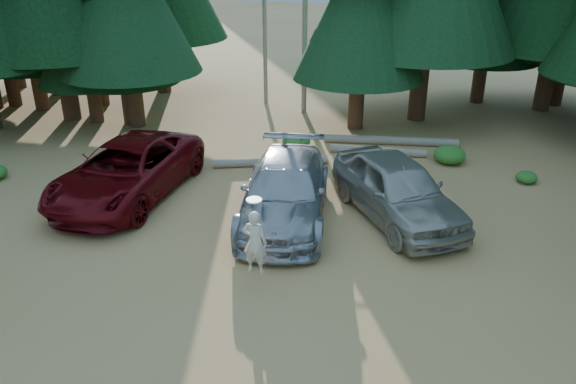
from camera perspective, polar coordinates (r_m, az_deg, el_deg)
name	(u,v)px	position (r m, az deg, el deg)	size (l,w,h in m)	color
ground	(246,276)	(14.24, -4.28, -8.50)	(160.00, 160.00, 0.00)	#A37A45
forest_belt_north	(288,108)	(27.95, 0.00, 8.48)	(36.00, 7.00, 22.00)	black
snag_back	(264,0)	(28.10, -2.43, 18.94)	(0.20, 0.20, 10.00)	gray
red_pickup	(127,170)	(18.75, -16.03, 2.12)	(2.97, 6.43, 1.79)	#5E080C
silver_minivan_center	(285,191)	(16.61, -0.30, 0.11)	(2.44, 6.01, 1.74)	#A1A5A9
silver_minivan_right	(397,189)	(16.92, 11.01, 0.33)	(2.21, 5.48, 1.87)	#A8A295
frisbee_player	(255,242)	(13.29, -3.38, -5.08)	(0.68, 0.53, 1.92)	beige
log_left	(271,162)	(20.76, -1.77, 3.09)	(0.30, 0.30, 4.23)	gray
log_mid	(378,151)	(22.11, 9.13, 4.15)	(0.30, 0.30, 3.69)	gray
log_right	(390,141)	(23.28, 10.37, 5.17)	(0.34, 0.34, 5.38)	gray
shrub_far_left	(168,161)	(20.95, -12.10, 3.08)	(0.97, 0.97, 0.53)	#306B20
shrub_left	(153,136)	(23.85, -13.55, 5.53)	(0.87, 0.87, 0.48)	#306B20
shrub_center_left	(296,141)	(22.41, 0.84, 5.19)	(1.13, 1.13, 0.62)	#306B20
shrub_center_right	(306,157)	(20.92, 1.84, 3.54)	(0.89, 0.89, 0.49)	#306B20
shrub_right	(373,171)	(19.84, 8.59, 2.13)	(0.97, 0.97, 0.54)	#306B20
shrub_far_right	(450,155)	(21.80, 16.09, 3.67)	(1.18, 1.18, 0.65)	#306B20
shrub_edge_east	(527,177)	(20.96, 23.08, 1.40)	(0.72, 0.72, 0.40)	#306B20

